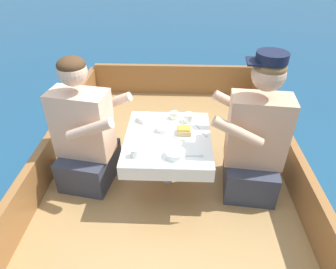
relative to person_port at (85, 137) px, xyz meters
name	(u,v)px	position (x,y,z in m)	size (l,w,h in m)	color
ground_plane	(168,208)	(0.61, -0.02, -0.71)	(60.00, 60.00, 0.00)	navy
boat_deck	(168,195)	(0.61, -0.02, -0.55)	(1.96, 3.21, 0.31)	#A87F4C
gunwale_port	(45,163)	(-0.35, -0.02, -0.25)	(0.06, 3.21, 0.30)	#936033
gunwale_starboard	(294,169)	(1.56, -0.02, -0.25)	(0.06, 3.21, 0.30)	#936033
bow_coaming	(173,79)	(0.61, 1.55, -0.22)	(1.84, 0.06, 0.35)	#936033
cockpit_table	(168,143)	(0.61, -0.02, -0.02)	(0.61, 0.69, 0.43)	#B2B2B7
person_port	(85,137)	(0.00, 0.00, 0.00)	(0.57, 0.52, 1.00)	#333847
person_starboard	(255,141)	(1.21, -0.05, 0.03)	(0.55, 0.48, 1.06)	#333847
plate_sandwich	(184,134)	(0.72, 0.02, 0.03)	(0.17, 0.17, 0.01)	silver
plate_bread	(152,143)	(0.50, -0.11, 0.03)	(0.21, 0.21, 0.01)	silver
sandwich	(184,130)	(0.72, 0.02, 0.06)	(0.10, 0.09, 0.05)	tan
bowl_port_near	(175,153)	(0.66, -0.24, 0.05)	(0.13, 0.13, 0.04)	silver
bowl_starboard_near	(146,118)	(0.42, 0.20, 0.05)	(0.13, 0.13, 0.04)	silver
bowl_center_far	(164,128)	(0.57, 0.06, 0.05)	(0.11, 0.11, 0.04)	silver
coffee_cup_port	(135,152)	(0.40, -0.25, 0.06)	(0.09, 0.06, 0.06)	silver
coffee_cup_starboard	(189,117)	(0.76, 0.19, 0.07)	(0.10, 0.08, 0.07)	silver
tin_can	(174,115)	(0.64, 0.24, 0.06)	(0.07, 0.07, 0.05)	silver
utensil_knife_starboard	(201,131)	(0.85, 0.06, 0.03)	(0.08, 0.16, 0.00)	silver
utensil_spoon_starboard	(140,131)	(0.40, 0.04, 0.03)	(0.08, 0.16, 0.01)	silver
utensil_spoon_port	(194,156)	(0.78, -0.24, 0.03)	(0.17, 0.02, 0.01)	silver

